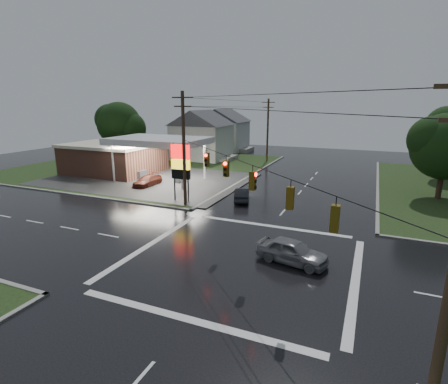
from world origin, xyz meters
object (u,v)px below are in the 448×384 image
at_px(pylon_sign, 181,163).
at_px(tree_ne_near, 447,147).
at_px(utility_pole_nw, 184,148).
at_px(car_pump, 147,181).
at_px(house_near, 202,134).
at_px(tree_nw_behind, 120,124).
at_px(utility_pole_n, 268,129).
at_px(car_north, 242,194).
at_px(car_crossing, 292,251).
at_px(house_far, 223,129).
at_px(gas_station, 120,156).

xyz_separation_m(pylon_sign, tree_ne_near, (24.64, 11.49, 1.55)).
relative_size(utility_pole_nw, car_pump, 2.47).
height_order(house_near, tree_ne_near, tree_ne_near).
bearing_deg(pylon_sign, tree_nw_behind, 140.13).
distance_m(pylon_sign, tree_nw_behind, 30.49).
relative_size(house_near, car_pump, 2.48).
xyz_separation_m(pylon_sign, utility_pole_n, (1.00, 27.50, 1.46)).
bearing_deg(utility_pole_n, tree_nw_behind, -161.79).
height_order(utility_pole_n, car_pump, utility_pole_n).
relative_size(car_north, car_pump, 0.94).
relative_size(utility_pole_n, car_crossing, 2.29).
height_order(utility_pole_n, tree_ne_near, utility_pole_n).
height_order(tree_nw_behind, car_north, tree_nw_behind).
height_order(house_far, car_north, house_far).
height_order(house_near, house_far, same).
bearing_deg(tree_nw_behind, tree_ne_near, -9.47).
relative_size(pylon_sign, utility_pole_n, 0.57).
bearing_deg(utility_pole_n, gas_station, -131.47).
bearing_deg(gas_station, house_far, 82.50).
height_order(utility_pole_nw, house_near, utility_pole_nw).
bearing_deg(house_near, car_pump, -81.51).
relative_size(utility_pole_n, tree_nw_behind, 1.05).
height_order(gas_station, tree_nw_behind, tree_nw_behind).
bearing_deg(utility_pole_n, tree_ne_near, -34.10).
relative_size(house_far, tree_ne_near, 1.23).
bearing_deg(car_north, tree_ne_near, -173.61).
xyz_separation_m(house_far, tree_nw_behind, (-11.89, -18.01, 1.77)).
relative_size(utility_pole_nw, tree_nw_behind, 1.10).
distance_m(utility_pole_n, car_pump, 25.05).
bearing_deg(house_near, gas_station, -106.17).
height_order(utility_pole_nw, utility_pole_n, utility_pole_nw).
bearing_deg(car_crossing, utility_pole_nw, 67.47).
height_order(car_north, car_pump, car_north).
height_order(gas_station, car_pump, gas_station).
distance_m(car_north, car_pump, 13.01).
bearing_deg(pylon_sign, car_north, 26.25).
relative_size(gas_station, house_near, 2.37).
distance_m(house_near, car_crossing, 42.67).
bearing_deg(utility_pole_n, pylon_sign, -92.08).
height_order(pylon_sign, car_north, pylon_sign).
distance_m(house_near, car_pump, 21.71).
relative_size(tree_ne_near, car_north, 2.14).
height_order(house_far, car_pump, house_far).
height_order(pylon_sign, car_crossing, pylon_sign).
height_order(utility_pole_n, car_crossing, utility_pole_n).
distance_m(tree_nw_behind, tree_ne_near, 48.65).
xyz_separation_m(gas_station, house_far, (3.73, 28.30, 1.86)).
bearing_deg(tree_ne_near, pylon_sign, -154.99).
relative_size(gas_station, car_north, 6.25).
bearing_deg(car_crossing, gas_station, 68.57).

